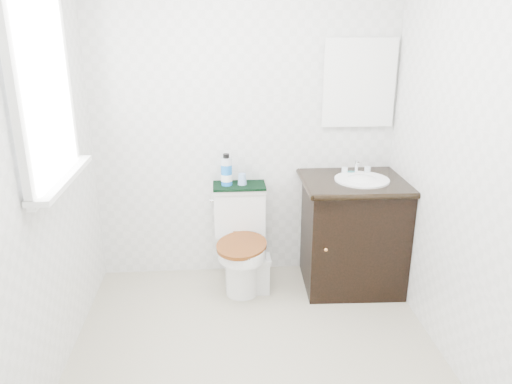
{
  "coord_description": "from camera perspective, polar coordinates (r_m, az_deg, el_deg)",
  "views": [
    {
      "loc": [
        -0.19,
        -2.36,
        1.88
      ],
      "look_at": [
        0.05,
        0.75,
        0.8
      ],
      "focal_mm": 35.0,
      "sensor_mm": 36.0,
      "label": 1
    }
  ],
  "objects": [
    {
      "name": "window",
      "position": [
        2.77,
        -23.28,
        10.77
      ],
      "size": [
        0.02,
        0.7,
        0.9
      ],
      "primitive_type": "cube",
      "color": "white",
      "rests_on": "wall_left"
    },
    {
      "name": "floor",
      "position": [
        3.02,
        0.19,
        -19.33
      ],
      "size": [
        2.4,
        2.4,
        0.0
      ],
      "primitive_type": "plane",
      "color": "#C2B89C",
      "rests_on": "ground"
    },
    {
      "name": "mouthwash_bottle",
      "position": [
        3.6,
        -3.4,
        2.43
      ],
      "size": [
        0.08,
        0.08,
        0.23
      ],
      "color": "blue",
      "rests_on": "towel"
    },
    {
      "name": "wall_back",
      "position": [
        3.63,
        -1.3,
        8.34
      ],
      "size": [
        2.4,
        0.0,
        2.4
      ],
      "primitive_type": "plane",
      "rotation": [
        1.57,
        0.0,
        0.0
      ],
      "color": "white",
      "rests_on": "ground"
    },
    {
      "name": "vanity",
      "position": [
        3.69,
        11.04,
        -4.29
      ],
      "size": [
        0.74,
        0.64,
        0.92
      ],
      "color": "black",
      "rests_on": "floor"
    },
    {
      "name": "mirror",
      "position": [
        3.7,
        11.7,
        12.09
      ],
      "size": [
        0.5,
        0.02,
        0.6
      ],
      "primitive_type": "cube",
      "color": "silver",
      "rests_on": "wall_back"
    },
    {
      "name": "toilet",
      "position": [
        3.68,
        -1.78,
        -5.92
      ],
      "size": [
        0.43,
        0.64,
        0.72
      ],
      "color": "white",
      "rests_on": "floor"
    },
    {
      "name": "cup",
      "position": [
        3.63,
        -1.59,
        1.49
      ],
      "size": [
        0.07,
        0.07,
        0.08
      ],
      "primitive_type": "cone",
      "color": "#8AB0E3",
      "rests_on": "towel"
    },
    {
      "name": "trash_bin",
      "position": [
        3.64,
        0.14,
        -9.34
      ],
      "size": [
        0.19,
        0.15,
        0.28
      ],
      "color": "silver",
      "rests_on": "floor"
    },
    {
      "name": "wall_right",
      "position": [
        2.77,
        23.56,
        3.3
      ],
      "size": [
        0.0,
        2.4,
        2.4
      ],
      "primitive_type": "plane",
      "rotation": [
        1.57,
        0.0,
        -1.57
      ],
      "color": "white",
      "rests_on": "ground"
    },
    {
      "name": "wall_front",
      "position": [
        1.36,
        4.3,
        -11.11
      ],
      "size": [
        2.4,
        0.0,
        2.4
      ],
      "primitive_type": "plane",
      "rotation": [
        -1.57,
        0.0,
        0.0
      ],
      "color": "white",
      "rests_on": "ground"
    },
    {
      "name": "soap_bar",
      "position": [
        3.69,
        10.78,
        2.27
      ],
      "size": [
        0.07,
        0.05,
        0.02
      ],
      "primitive_type": "ellipsoid",
      "color": "#176C73",
      "rests_on": "vanity"
    },
    {
      "name": "wall_left",
      "position": [
        2.62,
        -24.56,
        2.3
      ],
      "size": [
        0.0,
        2.4,
        2.4
      ],
      "primitive_type": "plane",
      "rotation": [
        1.57,
        0.0,
        1.57
      ],
      "color": "white",
      "rests_on": "ground"
    },
    {
      "name": "towel",
      "position": [
        3.64,
        -1.93,
        0.72
      ],
      "size": [
        0.38,
        0.22,
        0.02
      ],
      "primitive_type": "cube",
      "color": "black",
      "rests_on": "toilet"
    }
  ]
}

